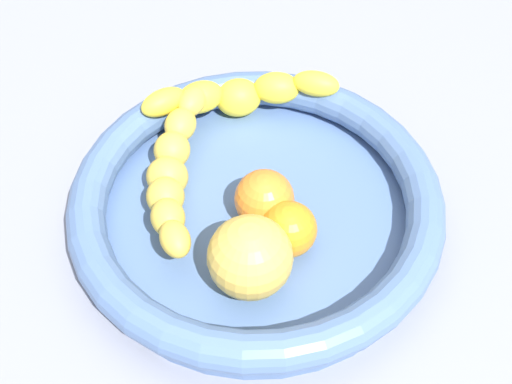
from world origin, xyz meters
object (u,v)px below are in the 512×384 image
object	(u,v)px
orange_mid_left	(289,229)
apple_yellow	(251,257)
fruit_bowl	(256,206)
banana_draped_right	(239,94)
orange_front	(264,199)
banana_draped_left	(173,171)

from	to	relation	value
orange_mid_left	apple_yellow	xyz separation A→B (cm)	(-4.06, 3.05, 1.11)
fruit_bowl	banana_draped_right	bearing A→B (deg)	11.16
banana_draped_right	orange_front	world-z (taller)	same
orange_mid_left	banana_draped_left	bearing A→B (deg)	61.74
orange_front	orange_mid_left	distance (cm)	3.97
banana_draped_left	orange_mid_left	bearing A→B (deg)	-118.26
orange_mid_left	apple_yellow	world-z (taller)	apple_yellow
banana_draped_left	banana_draped_right	bearing A→B (deg)	-26.39
banana_draped_left	banana_draped_right	xyz separation A→B (cm)	(11.01, -5.46, 0.21)
banana_draped_right	orange_mid_left	bearing A→B (deg)	-161.28
orange_front	fruit_bowl	bearing A→B (deg)	53.00
banana_draped_right	apple_yellow	xyz separation A→B (cm)	(-21.11, -2.72, 0.62)
orange_front	orange_mid_left	bearing A→B (deg)	-143.60
apple_yellow	banana_draped_right	bearing A→B (deg)	7.36
fruit_bowl	banana_draped_left	world-z (taller)	banana_draped_left
fruit_bowl	apple_yellow	xyz separation A→B (cm)	(-7.86, -0.11, 2.75)
banana_draped_left	banana_draped_right	world-z (taller)	banana_draped_right
orange_front	banana_draped_left	bearing A→B (deg)	72.21
fruit_bowl	banana_draped_right	distance (cm)	13.67
apple_yellow	fruit_bowl	bearing A→B (deg)	0.80
fruit_bowl	banana_draped_left	bearing A→B (deg)	74.50
orange_mid_left	apple_yellow	distance (cm)	5.20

